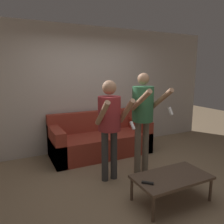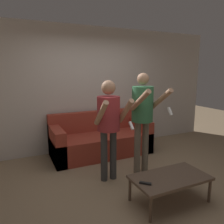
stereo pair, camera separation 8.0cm
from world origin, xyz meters
name	(u,v)px [view 2 (the right image)]	position (x,y,z in m)	size (l,w,h in m)	color
ground_plane	(128,183)	(0.00, 0.00, 0.00)	(14.00, 14.00, 0.00)	#937A5B
wall_back	(89,89)	(0.00, 1.82, 1.35)	(6.40, 0.06, 2.70)	beige
couch	(101,140)	(0.08, 1.35, 0.30)	(2.07, 0.88, 0.88)	#9E3828
person_standing_left	(109,119)	(-0.23, 0.22, 1.01)	(0.48, 0.60, 1.62)	#383838
person_standing_right	(143,111)	(0.39, 0.22, 1.10)	(0.48, 0.69, 1.72)	#6B6051
coffee_table	(170,179)	(0.27, -0.68, 0.33)	(1.04, 0.57, 0.36)	brown
remote_on_table	(145,183)	(-0.15, -0.70, 0.38)	(0.13, 0.13, 0.02)	black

